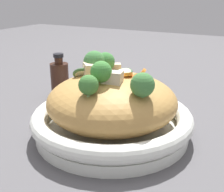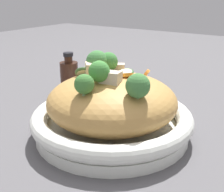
% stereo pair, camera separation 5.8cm
% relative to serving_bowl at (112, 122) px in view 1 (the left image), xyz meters
% --- Properties ---
extents(ground_plane, '(3.00, 3.00, 0.00)m').
position_rel_serving_bowl_xyz_m(ground_plane, '(0.00, 0.00, -0.03)').
color(ground_plane, '#525054').
extents(serving_bowl, '(0.32, 0.32, 0.06)m').
position_rel_serving_bowl_xyz_m(serving_bowl, '(0.00, 0.00, 0.00)').
color(serving_bowl, white).
rests_on(serving_bowl, ground_plane).
extents(noodle_heap, '(0.26, 0.26, 0.11)m').
position_rel_serving_bowl_xyz_m(noodle_heap, '(-0.00, 0.00, 0.05)').
color(noodle_heap, '#BC8C48').
rests_on(noodle_heap, serving_bowl).
extents(broccoli_florets, '(0.18, 0.19, 0.07)m').
position_rel_serving_bowl_xyz_m(broccoli_florets, '(0.01, -0.01, 0.11)').
color(broccoli_florets, '#98B670').
rests_on(broccoli_florets, serving_bowl).
extents(carrot_coins, '(0.11, 0.06, 0.04)m').
position_rel_serving_bowl_xyz_m(carrot_coins, '(-0.04, 0.03, 0.09)').
color(carrot_coins, orange).
rests_on(carrot_coins, serving_bowl).
extents(zucchini_slices, '(0.08, 0.13, 0.04)m').
position_rel_serving_bowl_xyz_m(zucchini_slices, '(-0.01, -0.04, 0.09)').
color(zucchini_slices, beige).
rests_on(zucchini_slices, serving_bowl).
extents(chicken_chunks, '(0.13, 0.11, 0.04)m').
position_rel_serving_bowl_xyz_m(chicken_chunks, '(-0.00, -0.02, 0.10)').
color(chicken_chunks, beige).
rests_on(chicken_chunks, serving_bowl).
extents(soy_sauce_bottle, '(0.05, 0.05, 0.12)m').
position_rel_serving_bowl_xyz_m(soy_sauce_bottle, '(-0.13, -0.23, 0.02)').
color(soy_sauce_bottle, '#381E14').
rests_on(soy_sauce_bottle, ground_plane).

